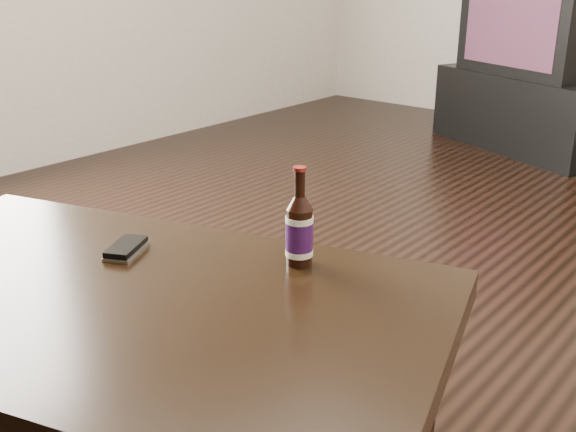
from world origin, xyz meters
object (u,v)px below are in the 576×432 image
Objects in this scene: beer_bottle at (299,231)px; phone at (126,249)px; coffee_table at (119,321)px; tv at (543,19)px; tv_stand at (531,111)px.

phone is at bearing -149.13° from beer_bottle.
phone is at bearing 136.62° from coffee_table.
phone is at bearing -62.02° from tv.
tv_stand is 8.67× the size of phone.
tv_stand is at bearing 101.86° from beer_bottle.
tv is 3.21m from phone.
beer_bottle is at bearing 3.89° from phone.
coffee_table is at bearing -59.89° from tv.
beer_bottle is (0.63, -2.99, -0.20)m from tv.
beer_bottle is (0.63, -2.99, 0.32)m from tv_stand.
tv is at bearing -90.00° from tv_stand.
beer_bottle is at bearing -55.62° from tv.
coffee_table is 6.70× the size of beer_bottle.
phone is (-0.32, -0.19, -0.06)m from beer_bottle.
coffee_table is 0.20m from phone.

